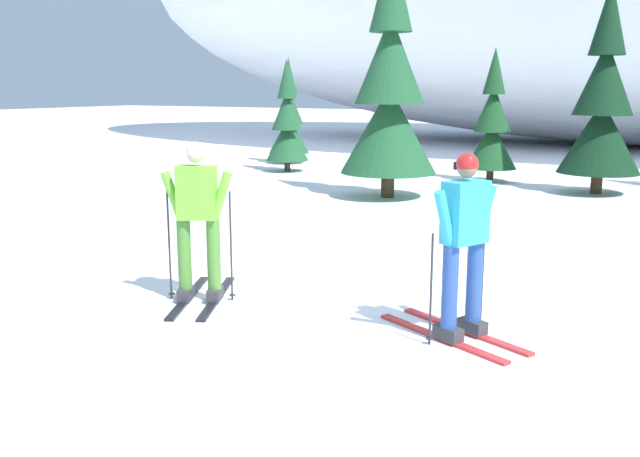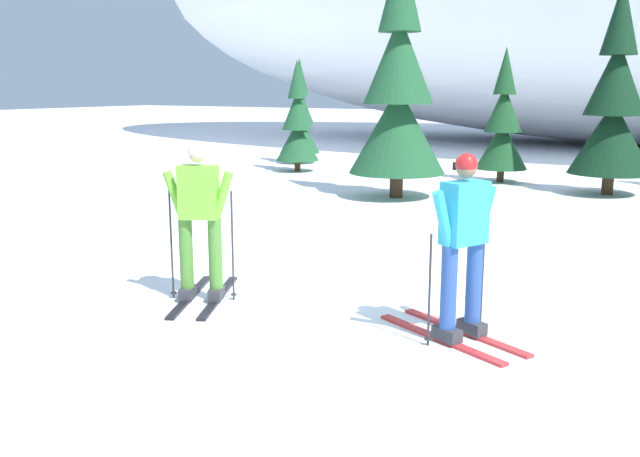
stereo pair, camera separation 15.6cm
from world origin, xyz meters
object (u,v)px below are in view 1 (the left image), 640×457
at_px(skier_cyan_jacket, 463,243).
at_px(pine_tree_center_right, 603,106).
at_px(pine_tree_left, 287,125).
at_px(pine_tree_center_left, 389,93).
at_px(skier_lime_jacket, 198,219).
at_px(pine_tree_center, 492,126).
at_px(pine_tree_far_left, 289,120).

relative_size(skier_cyan_jacket, pine_tree_center_right, 0.38).
xyz_separation_m(skier_cyan_jacket, pine_tree_left, (-8.40, 10.62, 0.36)).
bearing_deg(pine_tree_center_left, pine_tree_center_right, 35.16).
relative_size(skier_lime_jacket, pine_tree_center_left, 0.34).
xyz_separation_m(pine_tree_left, pine_tree_center_right, (8.23, -0.22, 0.63)).
distance_m(skier_lime_jacket, skier_cyan_jacket, 2.92).
bearing_deg(pine_tree_left, skier_cyan_jacket, -51.66).
distance_m(pine_tree_left, pine_tree_center_right, 8.26).
bearing_deg(pine_tree_center, pine_tree_center_left, -109.07).
distance_m(pine_tree_left, pine_tree_center, 5.63).
bearing_deg(pine_tree_center_right, skier_lime_jacket, -104.41).
height_order(skier_cyan_jacket, pine_tree_far_left, pine_tree_far_left).
height_order(skier_cyan_jacket, pine_tree_left, pine_tree_left).
bearing_deg(skier_lime_jacket, pine_tree_center, 89.53).
xyz_separation_m(skier_cyan_jacket, pine_tree_far_left, (-9.48, 12.49, 0.41)).
bearing_deg(skier_cyan_jacket, pine_tree_left, 128.34).
distance_m(pine_tree_center_left, pine_tree_center_right, 4.76).
distance_m(pine_tree_center_left, pine_tree_center, 3.90).
xyz_separation_m(skier_lime_jacket, pine_tree_center, (0.10, 11.51, 0.45)).
bearing_deg(skier_lime_jacket, pine_tree_far_left, 117.28).
height_order(skier_lime_jacket, pine_tree_center_left, pine_tree_center_left).
xyz_separation_m(pine_tree_left, pine_tree_center, (5.59, 0.65, 0.09)).
xyz_separation_m(skier_lime_jacket, pine_tree_far_left, (-6.57, 12.74, 0.41)).
height_order(skier_lime_jacket, pine_tree_center, pine_tree_center).
height_order(pine_tree_center_left, pine_tree_center, pine_tree_center_left).
xyz_separation_m(skier_lime_jacket, pine_tree_center_right, (2.74, 10.65, 0.99)).
distance_m(skier_cyan_jacket, pine_tree_center, 11.62).
distance_m(skier_lime_jacket, pine_tree_far_left, 14.34).
relative_size(skier_lime_jacket, pine_tree_center_right, 0.39).
xyz_separation_m(pine_tree_far_left, pine_tree_center, (6.67, -1.23, 0.04)).
bearing_deg(pine_tree_far_left, pine_tree_center_right, -12.66).
relative_size(pine_tree_far_left, pine_tree_center_left, 0.61).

